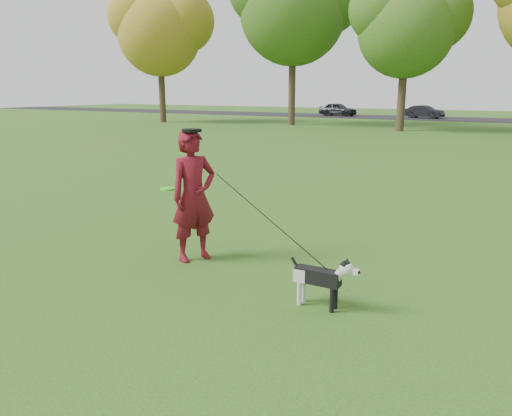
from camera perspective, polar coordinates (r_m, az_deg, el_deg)
The scene contains 7 objects.
ground at distance 6.98m, azimuth -1.48°, elevation -7.49°, with size 120.00×120.00×0.00m, color #285116.
road at distance 45.79m, azimuth 25.32°, elevation 9.07°, with size 120.00×7.00×0.02m, color black.
man at distance 7.35m, azimuth -7.13°, elevation 1.36°, with size 0.71×0.46×1.94m, color #570C16.
dog at distance 5.85m, azimuth 7.67°, elevation -7.72°, with size 0.85×0.17×0.65m.
car_left at distance 48.58m, azimuth 9.34°, elevation 11.07°, with size 1.44×3.58×1.22m, color black.
car_mid at distance 46.47m, azimuth 18.68°, elevation 10.38°, with size 1.15×3.31×1.09m, color black.
man_held_items at distance 6.31m, azimuth 1.46°, elevation -1.27°, with size 2.95×0.83×1.51m.
Camera 1 is at (3.34, -5.60, 2.49)m, focal length 35.00 mm.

